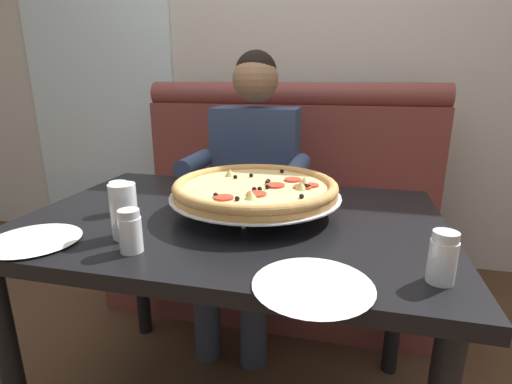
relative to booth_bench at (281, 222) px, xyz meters
name	(u,v)px	position (x,y,z in m)	size (l,w,h in m)	color
back_wall_with_window	(300,36)	(0.00, 0.57, 1.00)	(6.00, 0.12, 2.80)	beige
window_panel	(94,40)	(-1.38, 0.50, 1.00)	(1.10, 0.02, 2.80)	white
booth_bench	(281,222)	(0.00, 0.00, 0.00)	(1.66, 0.78, 1.13)	brown
dining_table	(233,244)	(0.00, -0.89, 0.26)	(1.24, 0.84, 0.75)	black
diner_main	(251,177)	(-0.10, -0.27, 0.31)	(0.54, 0.64, 1.27)	#2D3342
pizza	(255,189)	(0.06, -0.84, 0.43)	(0.52, 0.52, 0.11)	silver
shaker_oregano	(131,234)	(-0.16, -1.19, 0.40)	(0.06, 0.06, 0.11)	white
shaker_pepper_flakes	(120,200)	(-0.34, -0.95, 0.39)	(0.06, 0.06, 0.10)	white
shaker_parmesan	(442,261)	(0.53, -1.17, 0.40)	(0.06, 0.06, 0.11)	white
plate_near_left	(33,238)	(-0.44, -1.20, 0.36)	(0.23, 0.23, 0.02)	white
plate_near_right	(313,283)	(0.28, -1.26, 0.36)	(0.25, 0.25, 0.02)	white
drinking_glass	(124,214)	(-0.22, -1.11, 0.42)	(0.07, 0.07, 0.14)	silver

